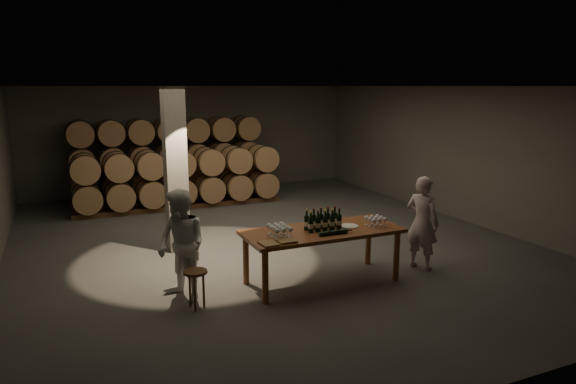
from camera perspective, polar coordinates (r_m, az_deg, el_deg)
name	(u,v)px	position (r m, az deg, el deg)	size (l,w,h in m)	color
room	(176,170)	(10.18, -12.39, 2.37)	(12.00, 12.00, 12.00)	#4B4846
tasting_table	(322,236)	(8.45, 3.83, -4.87)	(2.60, 1.10, 0.90)	brown
barrel_stack_back	(169,157)	(15.25, -13.12, 3.85)	(5.48, 0.95, 2.31)	brown
barrel_stack_front	(180,177)	(13.95, -11.93, 1.65)	(5.48, 0.95, 1.57)	brown
bottle_cluster	(323,222)	(8.39, 3.90, -3.36)	(0.61, 0.24, 0.35)	black
lying_bottles	(334,232)	(8.15, 5.09, -4.50)	(0.59, 0.07, 0.07)	black
glass_cluster_left	(279,228)	(8.03, -0.95, -4.02)	(0.31, 0.42, 0.18)	silver
glass_cluster_right	(376,219)	(8.74, 9.70, -2.97)	(0.30, 0.30, 0.16)	silver
plate	(349,226)	(8.65, 6.81, -3.78)	(0.31, 0.31, 0.02)	white
notebook_near	(287,241)	(7.75, -0.11, -5.49)	(0.27, 0.22, 0.03)	brown
notebook_corner	(269,244)	(7.65, -2.16, -5.75)	(0.24, 0.30, 0.03)	brown
pen	(294,242)	(7.73, 0.66, -5.60)	(0.01, 0.01, 0.12)	black
stool	(196,278)	(7.67, -10.23, -9.34)	(0.35, 0.35, 0.58)	brown
person_man	(422,223)	(9.37, 14.69, -3.31)	(0.61, 0.40, 1.68)	beige
person_woman	(182,246)	(7.89, -11.74, -5.87)	(0.83, 0.65, 1.71)	silver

